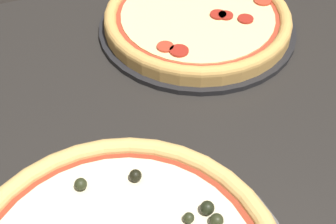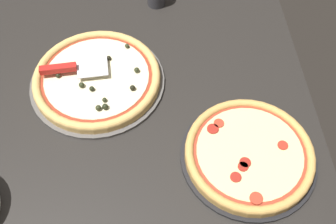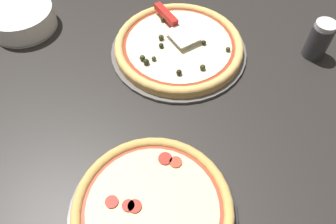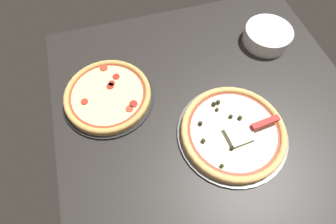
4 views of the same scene
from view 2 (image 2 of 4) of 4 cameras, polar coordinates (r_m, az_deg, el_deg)
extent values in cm
cube|color=black|center=(125.93, -8.11, 3.25)|extent=(142.81, 122.77, 3.60)
cylinder|color=#565451|center=(125.63, -10.15, 4.34)|extent=(42.04, 42.04, 1.00)
cylinder|color=#DBAD60|center=(124.52, -10.25, 4.76)|extent=(39.51, 39.51, 1.92)
torus|color=#DBAD60|center=(123.79, -10.31, 5.04)|extent=(39.51, 39.51, 2.59)
cylinder|color=maroon|center=(123.73, -10.32, 5.06)|extent=(34.35, 34.35, 0.15)
cylinder|color=beige|center=(123.64, -10.33, 5.10)|extent=(32.40, 32.40, 0.40)
sphere|color=black|center=(119.60, -11.00, 3.34)|extent=(1.51, 1.51, 1.51)
sphere|color=#282D19|center=(129.78, -5.96, 9.52)|extent=(1.44, 1.44, 1.44)
sphere|color=#282D19|center=(122.37, -4.57, 6.09)|extent=(1.64, 1.64, 1.64)
sphere|color=#282D19|center=(116.47, -9.20, 1.75)|extent=(1.36, 1.36, 1.36)
sphere|color=black|center=(114.73, -9.10, 0.78)|extent=(1.78, 1.78, 1.78)
sphere|color=black|center=(118.01, -5.17, 3.52)|extent=(1.64, 1.64, 1.64)
sphere|color=black|center=(125.31, -15.68, 5.14)|extent=(1.51, 1.51, 1.51)
sphere|color=#282D19|center=(121.00, -12.44, 3.86)|extent=(1.70, 1.70, 1.70)
sphere|color=black|center=(126.85, -8.60, 7.75)|extent=(1.43, 1.43, 1.43)
sphere|color=#282D19|center=(114.85, -10.07, 0.59)|extent=(1.69, 1.69, 1.69)
cylinder|color=black|center=(111.06, 11.54, -6.38)|extent=(37.42, 37.42, 1.00)
cylinder|color=tan|center=(109.72, 11.67, -6.00)|extent=(35.17, 35.17, 2.10)
torus|color=tan|center=(108.82, 11.77, -5.73)|extent=(35.17, 35.17, 2.34)
cylinder|color=#A33823|center=(108.75, 11.77, -5.71)|extent=(30.57, 30.57, 0.15)
cylinder|color=beige|center=(108.65, 11.78, -5.68)|extent=(28.84, 28.84, 0.40)
cylinder|color=#AD2D1E|center=(111.38, 16.32, -4.65)|extent=(2.87, 2.87, 0.40)
cylinder|color=#B73823|center=(111.59, 7.39, -1.62)|extent=(2.95, 2.95, 0.40)
cylinder|color=maroon|center=(110.36, 6.52, -2.44)|extent=(3.30, 3.30, 0.40)
cylinder|color=maroon|center=(105.71, 10.83, -7.79)|extent=(2.78, 2.78, 0.40)
cylinder|color=maroon|center=(106.38, 11.13, -7.20)|extent=(3.05, 3.05, 0.40)
cylinder|color=#B73823|center=(102.60, 12.68, -12.11)|extent=(3.38, 3.38, 0.40)
cylinder|color=maroon|center=(104.01, 9.80, -9.29)|extent=(2.93, 2.93, 0.40)
cube|color=silver|center=(123.68, -10.92, 6.48)|extent=(9.18, 10.12, 0.24)
cube|color=red|center=(124.36, -15.67, 6.10)|extent=(3.24, 11.24, 2.00)
camera|label=1|loc=(1.02, -29.69, 23.87)|focal=50.00mm
camera|label=3|loc=(0.68, 45.21, 19.70)|focal=35.00mm
camera|label=4|loc=(1.14, 9.14, 52.57)|focal=28.00mm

